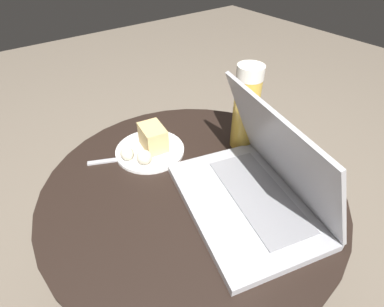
% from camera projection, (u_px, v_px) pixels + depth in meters
% --- Properties ---
extents(ground_plane, '(6.00, 6.00, 0.00)m').
position_uv_depth(ground_plane, '(192.00, 296.00, 1.05)').
color(ground_plane, '#726656').
extents(table, '(0.70, 0.70, 0.55)m').
position_uv_depth(table, '(192.00, 223.00, 0.80)').
color(table, '#9E9EA3').
rests_on(table, ground_plane).
extents(laptop, '(0.39, 0.32, 0.24)m').
position_uv_depth(laptop, '(256.00, 186.00, 0.64)').
color(laptop, '#B2B2B7').
rests_on(laptop, table).
extents(beer_glass, '(0.07, 0.07, 0.23)m').
position_uv_depth(beer_glass, '(246.00, 108.00, 0.76)').
color(beer_glass, gold).
rests_on(beer_glass, table).
extents(snack_plate, '(0.18, 0.18, 0.07)m').
position_uv_depth(snack_plate, '(149.00, 146.00, 0.79)').
color(snack_plate, white).
rests_on(snack_plate, table).
extents(fork, '(0.09, 0.17, 0.00)m').
position_uv_depth(fork, '(129.00, 158.00, 0.78)').
color(fork, '#B2B2B7').
rests_on(fork, table).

